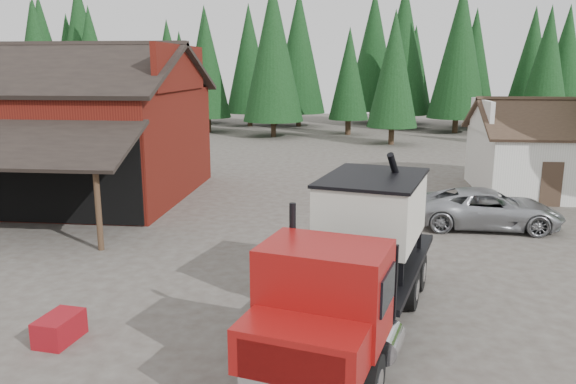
# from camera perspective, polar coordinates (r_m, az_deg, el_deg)

# --- Properties ---
(ground) EXTENTS (120.00, 120.00, 0.00)m
(ground) POSITION_cam_1_polar(r_m,az_deg,el_deg) (16.51, -3.38, -8.83)
(ground) COLOR #453E36
(ground) RESTS_ON ground
(red_barn) EXTENTS (12.80, 13.63, 7.18)m
(red_barn) POSITION_cam_1_polar(r_m,az_deg,el_deg) (28.71, -22.26, 4.97)
(red_barn) COLOR #5E170F
(red_barn) RESTS_ON ground
(farmhouse) EXTENTS (8.60, 6.42, 4.65)m
(farmhouse) POSITION_cam_1_polar(r_m,az_deg,el_deg) (30.32, 26.18, 3.02)
(farmhouse) COLOR silver
(farmhouse) RESTS_ON ground
(conifer_backdrop) EXTENTS (76.00, 16.00, 16.00)m
(conifer_backdrop) POSITION_cam_1_polar(r_m,az_deg,el_deg) (57.53, 3.56, 6.53)
(conifer_backdrop) COLOR black
(conifer_backdrop) RESTS_ON ground
(near_pine_a) EXTENTS (4.40, 4.40, 11.40)m
(near_pine_a) POSITION_cam_1_polar(r_m,az_deg,el_deg) (49.68, -24.07, 11.93)
(near_pine_a) COLOR #382619
(near_pine_a) RESTS_ON ground
(near_pine_b) EXTENTS (3.96, 3.96, 10.40)m
(near_pine_b) POSITION_cam_1_polar(r_m,az_deg,el_deg) (45.28, 10.71, 12.18)
(near_pine_b) COLOR #382619
(near_pine_b) RESTS_ON ground
(near_pine_d) EXTENTS (5.28, 5.28, 13.40)m
(near_pine_d) POSITION_cam_1_polar(r_m,az_deg,el_deg) (49.62, -1.53, 14.14)
(near_pine_d) COLOR #382619
(near_pine_d) RESTS_ON ground
(feed_truck) EXTENTS (4.46, 9.07, 3.96)m
(feed_truck) POSITION_cam_1_polar(r_m,az_deg,el_deg) (12.88, 7.03, -6.42)
(feed_truck) COLOR black
(feed_truck) RESTS_ON ground
(silver_car) EXTENTS (5.44, 2.67, 1.49)m
(silver_car) POSITION_cam_1_polar(r_m,az_deg,el_deg) (22.73, 19.72, -1.60)
(silver_car) COLOR #A1A3A9
(silver_car) RESTS_ON ground
(equip_box) EXTENTS (0.85, 1.19, 0.60)m
(equip_box) POSITION_cam_1_polar(r_m,az_deg,el_deg) (13.91, -22.20, -12.70)
(equip_box) COLOR maroon
(equip_box) RESTS_ON ground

